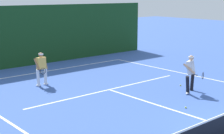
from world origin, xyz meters
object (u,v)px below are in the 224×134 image
player_far (41,68)px  tennis_ball_extra (186,107)px  tennis_ball (181,85)px  player_near (191,72)px

player_far → tennis_ball_extra: player_far is taller
tennis_ball → tennis_ball_extra: 3.19m
tennis_ball_extra → tennis_ball: bearing=41.7°
player_near → tennis_ball: size_ratio=24.50×
player_near → player_far: 6.68m
player_near → tennis_ball: (0.52, 0.91, -0.85)m
player_far → tennis_ball_extra: 6.84m
tennis_ball → tennis_ball_extra: (-2.38, -2.12, 0.00)m
player_far → tennis_ball_extra: (2.40, -6.35, -0.81)m
player_near → tennis_ball_extra: 2.38m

